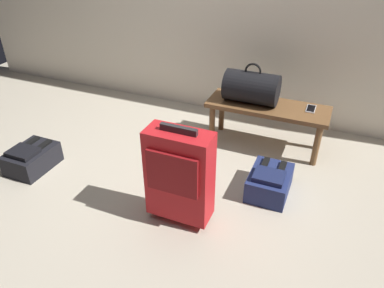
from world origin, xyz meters
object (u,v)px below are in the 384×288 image
duffel_bag_black (252,87)px  backpack_navy (269,182)px  bench (267,111)px  cell_phone (311,109)px  backpack_dark (32,158)px  suitcase_upright_red (179,175)px

duffel_bag_black → backpack_navy: bearing=-61.6°
bench → cell_phone: cell_phone is taller
backpack_dark → backpack_navy: (1.80, 0.43, 0.00)m
bench → backpack_navy: 0.69m
suitcase_upright_red → bench: bearing=75.1°
duffel_bag_black → suitcase_upright_red: 1.14m
backpack_navy → cell_phone: bearing=77.5°
backpack_navy → duffel_bag_black: bearing=118.4°
bench → cell_phone: (0.34, 0.06, 0.06)m
cell_phone → backpack_navy: size_ratio=0.38×
bench → backpack_dark: 1.94m
bench → duffel_bag_black: size_ratio=2.27×
duffel_bag_black → cell_phone: duffel_bag_black is taller
backpack_dark → cell_phone: bearing=29.6°
suitcase_upright_red → backpack_dark: (-1.32, 0.07, -0.27)m
duffel_bag_black → cell_phone: (0.49, 0.06, -0.13)m
backpack_navy → suitcase_upright_red: bearing=-134.3°
bench → backpack_navy: (0.19, -0.62, -0.24)m
duffel_bag_black → backpack_navy: (0.34, -0.62, -0.43)m
cell_phone → backpack_dark: bearing=-150.4°
suitcase_upright_red → backpack_dark: size_ratio=1.84×
cell_phone → backpack_navy: (-0.15, -0.68, -0.30)m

